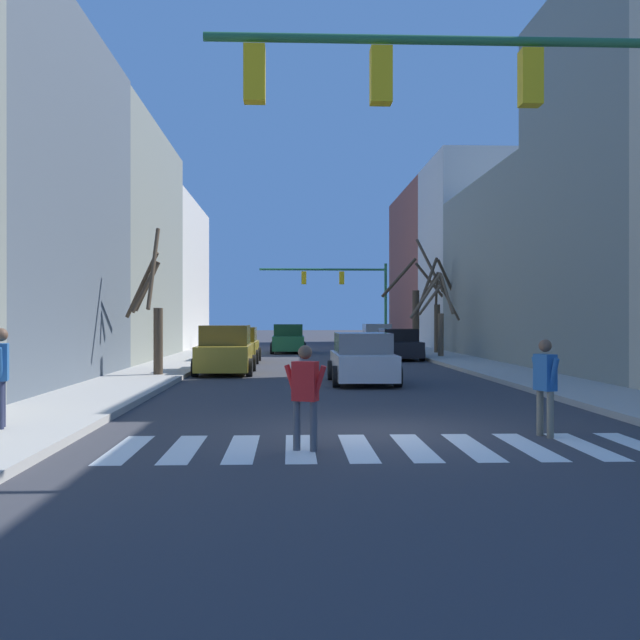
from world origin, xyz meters
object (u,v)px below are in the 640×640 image
(car_driving_toward_lane, at_px, (377,338))
(car_parked_left_mid, at_px, (225,351))
(traffic_signal_far, at_px, (346,286))
(street_tree_left_mid, at_px, (439,316))
(car_parked_right_near, at_px, (398,345))
(car_parked_left_near, at_px, (238,346))
(car_parked_left_far, at_px, (363,360))
(pedestrian_crossing_street, at_px, (305,388))
(street_tree_left_far, at_px, (417,305))
(street_tree_right_near, at_px, (437,306))
(pedestrian_near_right_corner, at_px, (545,379))
(car_driving_away_lane, at_px, (288,340))
(pedestrian_waiting_at_curb, at_px, (1,369))
(street_tree_right_far, at_px, (153,313))
(traffic_signal_near, at_px, (521,125))

(car_driving_toward_lane, distance_m, car_parked_left_mid, 20.54)
(traffic_signal_far, bearing_deg, street_tree_left_mid, -71.64)
(traffic_signal_far, height_order, car_parked_right_near, traffic_signal_far)
(car_parked_left_near, distance_m, car_parked_left_far, 12.33)
(traffic_signal_far, relative_size, car_parked_left_near, 1.89)
(pedestrian_crossing_street, height_order, street_tree_left_far, street_tree_left_far)
(car_parked_left_far, relative_size, street_tree_right_near, 0.83)
(car_parked_left_far, bearing_deg, pedestrian_crossing_street, 170.24)
(pedestrian_crossing_street, bearing_deg, pedestrian_near_right_corner, -140.37)
(car_parked_right_near, xyz_separation_m, car_driving_away_lane, (-5.47, 7.28, 0.07))
(car_parked_left_near, relative_size, car_parked_left_mid, 1.02)
(pedestrian_waiting_at_curb, distance_m, street_tree_right_near, 31.42)
(car_driving_toward_lane, relative_size, street_tree_right_far, 0.94)
(car_parked_left_mid, height_order, street_tree_right_near, street_tree_right_near)
(car_parked_left_far, relative_size, pedestrian_near_right_corner, 2.63)
(street_tree_right_near, bearing_deg, pedestrian_near_right_corner, -97.64)
(car_driving_away_lane, xyz_separation_m, street_tree_right_far, (-4.52, -18.82, 1.44))
(pedestrian_near_right_corner, xyz_separation_m, street_tree_left_far, (3.24, 31.83, 1.86))
(car_parked_left_mid, distance_m, street_tree_left_far, 19.75)
(pedestrian_near_right_corner, distance_m, street_tree_left_far, 32.05)
(street_tree_left_mid, bearing_deg, traffic_signal_near, -98.70)
(traffic_signal_near, xyz_separation_m, street_tree_right_near, (4.74, 30.30, -2.23))
(pedestrian_near_right_corner, distance_m, street_tree_right_far, 15.61)
(traffic_signal_far, distance_m, car_parked_left_far, 25.69)
(traffic_signal_near, xyz_separation_m, pedestrian_crossing_street, (-3.26, 0.22, -3.99))
(traffic_signal_near, distance_m, pedestrian_near_right_corner, 4.30)
(traffic_signal_near, relative_size, street_tree_left_far, 1.15)
(pedestrian_crossing_street, distance_m, street_tree_left_far, 33.90)
(car_parked_left_far, xyz_separation_m, street_tree_right_near, (5.95, 18.16, 1.97))
(car_driving_toward_lane, height_order, pedestrian_near_right_corner, car_driving_toward_lane)
(traffic_signal_near, height_order, street_tree_left_mid, traffic_signal_near)
(car_parked_left_far, bearing_deg, street_tree_left_mid, -20.44)
(pedestrian_crossing_street, relative_size, street_tree_right_far, 0.33)
(car_parked_left_near, relative_size, pedestrian_waiting_at_curb, 2.58)
(traffic_signal_far, xyz_separation_m, pedestrian_waiting_at_curb, (-8.63, -35.74, -3.02))
(pedestrian_crossing_street, bearing_deg, street_tree_right_near, -81.58)
(traffic_signal_near, height_order, street_tree_right_near, traffic_signal_near)
(pedestrian_near_right_corner, bearing_deg, car_parked_left_mid, 7.11)
(street_tree_right_far, distance_m, street_tree_left_far, 22.68)
(street_tree_right_near, bearing_deg, pedestrian_crossing_street, -104.90)
(car_driving_toward_lane, height_order, street_tree_left_far, street_tree_left_far)
(car_driving_toward_lane, bearing_deg, pedestrian_waiting_at_curb, 162.80)
(traffic_signal_near, relative_size, street_tree_right_far, 1.56)
(traffic_signal_near, bearing_deg, street_tree_left_far, 82.96)
(car_parked_left_far, relative_size, car_driving_away_lane, 1.04)
(car_driving_away_lane, height_order, pedestrian_waiting_at_curb, pedestrian_waiting_at_curb)
(car_driving_toward_lane, distance_m, street_tree_left_far, 3.63)
(street_tree_left_far, bearing_deg, traffic_signal_near, -97.04)
(car_parked_left_far, xyz_separation_m, street_tree_left_far, (5.32, 21.13, 2.11))
(car_parked_left_mid, bearing_deg, traffic_signal_near, -160.29)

